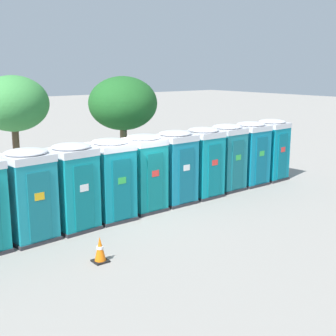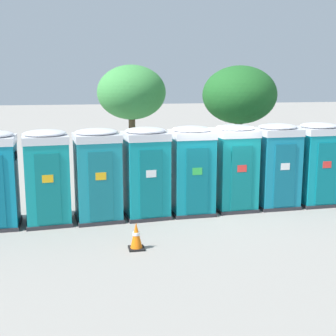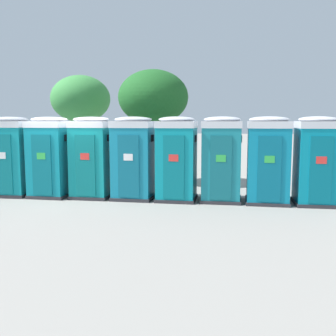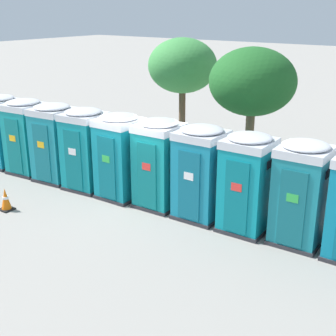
% 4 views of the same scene
% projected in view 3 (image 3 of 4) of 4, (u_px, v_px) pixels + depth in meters
% --- Properties ---
extents(ground_plane, '(120.00, 120.00, 0.00)m').
position_uv_depth(ground_plane, '(74.00, 196.00, 12.65)').
color(ground_plane, gray).
extents(portapotty_4, '(1.31, 1.31, 2.54)m').
position_uv_depth(portapotty_4, '(11.00, 156.00, 12.65)').
color(portapotty_4, '#2D2D33').
rests_on(portapotty_4, ground).
extents(portapotty_5, '(1.22, 1.22, 2.54)m').
position_uv_depth(portapotty_5, '(51.00, 157.00, 12.45)').
color(portapotty_5, '#2D2D33').
rests_on(portapotty_5, ground).
extents(portapotty_6, '(1.23, 1.24, 2.54)m').
position_uv_depth(portapotty_6, '(92.00, 157.00, 12.32)').
color(portapotty_6, '#2D2D33').
rests_on(portapotty_6, ground).
extents(portapotty_7, '(1.26, 1.23, 2.54)m').
position_uv_depth(portapotty_7, '(134.00, 158.00, 12.10)').
color(portapotty_7, '#2D2D33').
rests_on(portapotty_7, ground).
extents(portapotty_8, '(1.21, 1.23, 2.54)m').
position_uv_depth(portapotty_8, '(177.00, 158.00, 11.86)').
color(portapotty_8, '#2D2D33').
rests_on(portapotty_8, ground).
extents(portapotty_9, '(1.23, 1.24, 2.54)m').
position_uv_depth(portapotty_9, '(222.00, 159.00, 11.73)').
color(portapotty_9, '#2D2D33').
rests_on(portapotty_9, ground).
extents(portapotty_10, '(1.27, 1.23, 2.54)m').
position_uv_depth(portapotty_10, '(268.00, 160.00, 11.47)').
color(portapotty_10, '#2D2D33').
rests_on(portapotty_10, ground).
extents(portapotty_11, '(1.24, 1.28, 2.54)m').
position_uv_depth(portapotty_11, '(316.00, 160.00, 11.25)').
color(portapotty_11, '#2D2D33').
rests_on(portapotty_11, ground).
extents(street_tree_0, '(2.65, 2.65, 4.32)m').
position_uv_depth(street_tree_0, '(153.00, 98.00, 14.85)').
color(street_tree_0, brown).
rests_on(street_tree_0, ground).
extents(street_tree_1, '(2.58, 2.58, 4.37)m').
position_uv_depth(street_tree_1, '(81.00, 99.00, 17.17)').
color(street_tree_1, brown).
rests_on(street_tree_1, ground).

